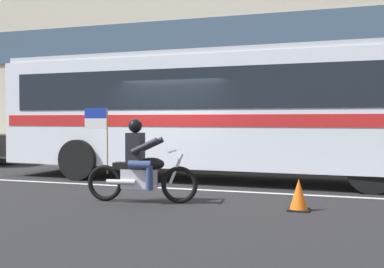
{
  "coord_description": "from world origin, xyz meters",
  "views": [
    {
      "loc": [
        4.13,
        -10.59,
        1.56
      ],
      "look_at": [
        0.72,
        -0.48,
        1.23
      ],
      "focal_mm": 44.61,
      "sensor_mm": 36.0,
      "label": 1
    }
  ],
  "objects": [
    {
      "name": "ground_plane",
      "position": [
        0.0,
        0.0,
        0.0
      ],
      "size": [
        60.0,
        60.0,
        0.0
      ],
      "primitive_type": "plane",
      "color": "black"
    },
    {
      "name": "sidewalk_curb",
      "position": [
        0.0,
        5.1,
        0.07
      ],
      "size": [
        28.0,
        3.8,
        0.15
      ],
      "primitive_type": "cube",
      "color": "gray",
      "rests_on": "ground_plane"
    },
    {
      "name": "lane_center_stripe",
      "position": [
        0.0,
        -0.6,
        0.0
      ],
      "size": [
        26.6,
        0.14,
        0.01
      ],
      "primitive_type": "cube",
      "color": "silver",
      "rests_on": "ground_plane"
    },
    {
      "name": "transit_bus",
      "position": [
        1.21,
        1.19,
        1.88
      ],
      "size": [
        12.11,
        2.95,
        3.22
      ],
      "color": "silver",
      "rests_on": "ground_plane"
    },
    {
      "name": "motorcycle_with_rider",
      "position": [
        0.36,
        -2.46,
        0.67
      ],
      "size": [
        2.18,
        0.69,
        1.78
      ],
      "color": "black",
      "rests_on": "ground_plane"
    },
    {
      "name": "fire_hydrant",
      "position": [
        -2.75,
        4.06,
        0.52
      ],
      "size": [
        0.22,
        0.3,
        0.75
      ],
      "color": "red",
      "rests_on": "sidewalk_curb"
    },
    {
      "name": "traffic_cone",
      "position": [
        3.27,
        -2.35,
        0.26
      ],
      "size": [
        0.36,
        0.36,
        0.55
      ],
      "color": "#EA590F",
      "rests_on": "ground_plane"
    }
  ]
}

